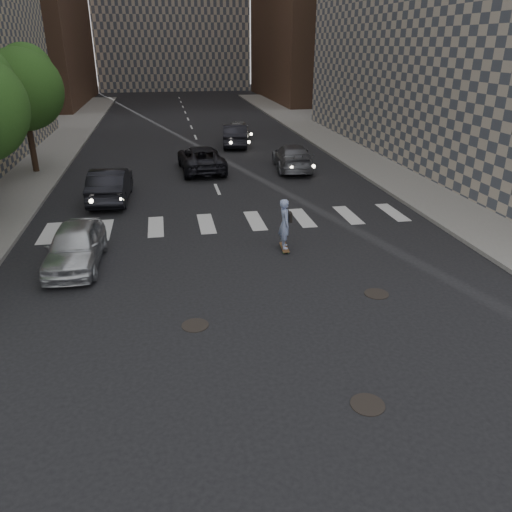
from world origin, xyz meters
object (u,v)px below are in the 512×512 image
Objects in this scene: silver_sedan at (75,246)px; traffic_car_b at (292,157)px; traffic_car_a at (110,184)px; traffic_car_c at (201,159)px; traffic_car_d at (238,129)px; traffic_car_e at (235,135)px; tree_c at (23,85)px; skateboarder at (285,224)px.

traffic_car_b is at bearing 51.20° from silver_sedan.
traffic_car_a is 6.75m from traffic_car_c.
traffic_car_e is (-0.69, -3.02, 0.08)m from traffic_car_d.
traffic_car_b is at bearing 170.84° from traffic_car_c.
traffic_car_a is (4.47, -6.14, -3.89)m from tree_c.
skateboarder reaches higher than traffic_car_b.
tree_c is 14.56m from silver_sedan.
skateboarder is at bearing 95.99° from traffic_car_c.
skateboarder is at bearing 94.75° from traffic_car_e.
traffic_car_b reaches higher than traffic_car_d.
skateboarder is 0.46× the size of silver_sedan.
traffic_car_a is 1.00× the size of traffic_car_e.
skateboarder reaches higher than traffic_car_d.
traffic_car_d is at bearing 90.02° from skateboarder.
traffic_car_c is (-5.15, 0.57, -0.00)m from traffic_car_b.
traffic_car_e is (2.95, 6.98, 0.06)m from traffic_car_c.
skateboarder reaches higher than traffic_car_c.
tree_c reaches higher than traffic_car_d.
tree_c is 1.44× the size of traffic_car_a.
silver_sedan is at bearing 88.23° from traffic_car_a.
traffic_car_e is at bearing -115.77° from traffic_car_c.
skateboarder is at bearing 81.06° from traffic_car_b.
silver_sedan reaches higher than traffic_car_d.
silver_sedan is (-6.96, -0.07, -0.28)m from skateboarder.
traffic_car_d is 0.86× the size of traffic_car_e.
traffic_car_d is at bearing 70.91° from silver_sedan.
tree_c is at bearing 133.68° from skateboarder.
traffic_car_c is at bearing 74.96° from traffic_car_e.
tree_c is at bearing -0.29° from traffic_car_b.
traffic_car_b is 1.05× the size of traffic_car_e.
tree_c is 1.64× the size of silver_sedan.
silver_sedan is 0.87× the size of traffic_car_e.
traffic_car_a is at bearing 31.18° from traffic_car_b.
traffic_car_b reaches higher than silver_sedan.
traffic_car_c is at bearing 0.29° from traffic_car_b.
skateboarder is at bearing 133.96° from traffic_car_a.
traffic_car_e is (1.04, 19.22, -0.21)m from skateboarder.
tree_c is 1.31× the size of traffic_car_c.
traffic_car_b is (9.68, 4.43, -0.05)m from traffic_car_a.
traffic_car_e reaches higher than traffic_car_a.
tree_c is 17.65m from skateboarder.
skateboarder is 19.24m from traffic_car_e.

